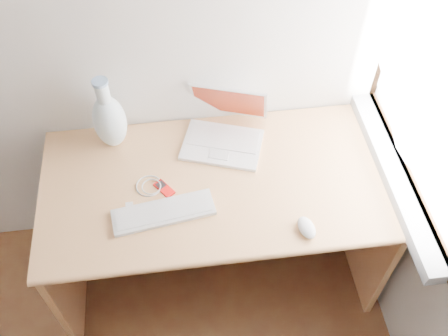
{
  "coord_description": "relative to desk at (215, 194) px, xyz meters",
  "views": [
    {
      "loc": [
        0.83,
        0.14,
        2.41
      ],
      "look_at": [
        0.99,
        1.35,
        0.88
      ],
      "focal_mm": 40.0,
      "sensor_mm": 36.0,
      "label": 1
    }
  ],
  "objects": [
    {
      "name": "window",
      "position": [
        0.75,
        -0.17,
        0.73
      ],
      "size": [
        0.11,
        0.99,
        1.1
      ],
      "color": "white",
      "rests_on": "right_wall"
    },
    {
      "name": "desk",
      "position": [
        0.0,
        0.0,
        0.0
      ],
      "size": [
        1.45,
        0.73,
        0.77
      ],
      "color": "tan",
      "rests_on": "floor"
    },
    {
      "name": "laptop",
      "position": [
        0.05,
        0.14,
        0.27
      ],
      "size": [
        0.39,
        0.38,
        0.23
      ],
      "rotation": [
        0.0,
        0.0,
        -0.33
      ],
      "color": "white",
      "rests_on": "desk"
    },
    {
      "name": "external_keyboard",
      "position": [
        -0.23,
        -0.22,
        0.23
      ],
      "size": [
        0.41,
        0.18,
        0.02
      ],
      "rotation": [
        0.0,
        0.0,
        0.14
      ],
      "color": "silver",
      "rests_on": "desk"
    },
    {
      "name": "mouse",
      "position": [
        0.31,
        -0.37,
        0.24
      ],
      "size": [
        0.08,
        0.11,
        0.04
      ],
      "primitive_type": "ellipsoid",
      "rotation": [
        0.0,
        0.0,
        0.2
      ],
      "color": "white",
      "rests_on": "desk"
    },
    {
      "name": "ipod",
      "position": [
        -0.22,
        -0.11,
        0.23
      ],
      "size": [
        0.09,
        0.1,
        0.01
      ],
      "rotation": [
        0.0,
        0.0,
        0.64
      ],
      "color": "#BB0F0D",
      "rests_on": "desk"
    },
    {
      "name": "cable_coil",
      "position": [
        -0.28,
        -0.08,
        0.23
      ],
      "size": [
        0.14,
        0.14,
        0.01
      ],
      "primitive_type": "torus",
      "rotation": [
        0.0,
        0.0,
        0.37
      ],
      "color": "silver",
      "rests_on": "desk"
    },
    {
      "name": "remote",
      "position": [
        -0.36,
        -0.2,
        0.23
      ],
      "size": [
        0.03,
        0.08,
        0.01
      ],
      "primitive_type": "cube",
      "rotation": [
        0.0,
        0.0,
        0.04
      ],
      "color": "silver",
      "rests_on": "desk"
    },
    {
      "name": "vase",
      "position": [
        -0.42,
        0.18,
        0.37
      ],
      "size": [
        0.14,
        0.14,
        0.36
      ],
      "color": "white",
      "rests_on": "desk"
    }
  ]
}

